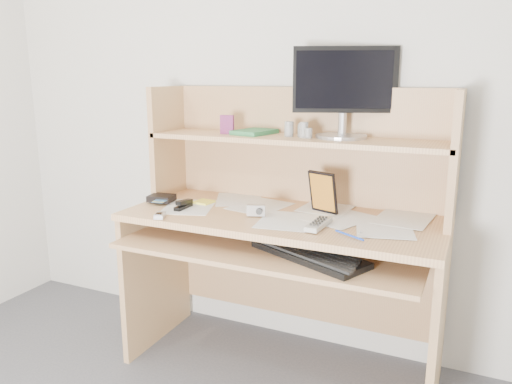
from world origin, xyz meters
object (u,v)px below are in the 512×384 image
at_px(tv_remote, 319,224).
at_px(monitor, 344,90).
at_px(keyboard, 309,253).
at_px(game_case, 323,192).
at_px(desk, 288,222).

bearing_deg(tv_remote, monitor, 93.07).
height_order(keyboard, game_case, game_case).
bearing_deg(game_case, desk, -157.23).
distance_m(game_case, monitor, 0.46).
xyz_separation_m(tv_remote, monitor, (-0.00, 0.33, 0.53)).
xyz_separation_m(desk, tv_remote, (0.20, -0.20, 0.07)).
relative_size(game_case, monitor, 0.43).
height_order(desk, keyboard, desk).
height_order(tv_remote, monitor, monitor).
distance_m(keyboard, monitor, 0.75).
distance_m(desk, keyboard, 0.34).
distance_m(keyboard, tv_remote, 0.13).
bearing_deg(tv_remote, desk, 139.12).
xyz_separation_m(game_case, monitor, (0.05, 0.13, 0.44)).
relative_size(desk, monitor, 3.20).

